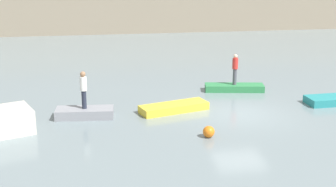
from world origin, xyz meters
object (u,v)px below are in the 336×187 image
rowboat_grey (85,113)px  rowboat_green (234,88)px  person_white_shirt (83,88)px  rowboat_yellow (174,108)px  person_red_shirt (235,68)px  mooring_buoy (209,132)px

rowboat_grey → rowboat_green: (8.36, 3.39, -0.04)m
rowboat_grey → person_white_shirt: person_white_shirt is taller
rowboat_green → person_white_shirt: size_ratio=1.84×
rowboat_yellow → person_white_shirt: bearing=166.9°
rowboat_yellow → person_red_shirt: 5.23m
rowboat_green → mooring_buoy: bearing=-104.9°
rowboat_grey → rowboat_yellow: size_ratio=0.79×
person_red_shirt → person_white_shirt: bearing=-157.9°
rowboat_yellow → rowboat_green: rowboat_yellow is taller
rowboat_yellow → person_red_shirt: person_red_shirt is taller
person_red_shirt → person_white_shirt: size_ratio=0.98×
rowboat_yellow → mooring_buoy: size_ratio=6.82×
rowboat_grey → person_white_shirt: 1.23m
person_red_shirt → mooring_buoy: 7.67m
rowboat_yellow → rowboat_green: size_ratio=1.03×
person_white_shirt → mooring_buoy: bearing=-34.1°
rowboat_grey → mooring_buoy: size_ratio=5.39×
rowboat_yellow → person_red_shirt: bearing=21.3°
rowboat_grey → rowboat_yellow: 4.34m
rowboat_grey → person_red_shirt: (8.36, 3.39, 1.12)m
mooring_buoy → rowboat_green: bearing=65.1°
rowboat_green → person_red_shirt: bearing=-79.9°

